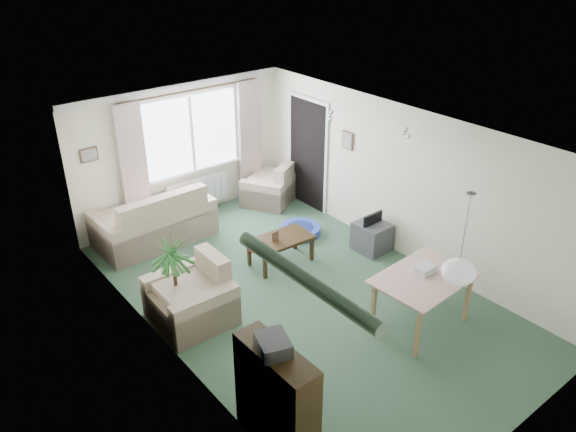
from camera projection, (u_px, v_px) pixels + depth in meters
ground at (301, 295)px, 8.02m from camera, size 6.50×6.50×0.00m
window at (191, 134)px, 9.68m from camera, size 1.80×0.03×1.30m
curtain_rod at (190, 91)px, 9.27m from camera, size 2.60×0.03×0.03m
curtain_left at (133, 164)px, 9.08m from camera, size 0.45×0.08×2.00m
curtain_right at (249, 134)px, 10.35m from camera, size 0.45×0.08×2.00m
radiator at (197, 192)px, 10.15m from camera, size 1.20×0.10×0.55m
doorway at (308, 154)px, 10.18m from camera, size 0.03×0.95×2.00m
pendant_lamp at (458, 272)px, 5.85m from camera, size 0.36×0.36×0.36m
tinsel_garland at (304, 279)px, 4.31m from camera, size 1.60×1.60×0.12m
bauble_cluster_a at (331, 113)px, 8.34m from camera, size 0.20×0.20×0.20m
bauble_cluster_b at (407, 129)px, 7.67m from camera, size 0.20×0.20×0.20m
wall_picture_back at (89, 155)px, 8.66m from camera, size 0.28×0.03×0.22m
wall_picture_right at (348, 140)px, 9.23m from camera, size 0.03×0.24×0.30m
sofa at (153, 215)px, 9.22m from camera, size 1.91×1.06×0.94m
armchair_corner at (269, 183)px, 10.54m from camera, size 1.17×1.15×0.78m
armchair_left at (190, 292)px, 7.31m from camera, size 0.96×1.01×0.89m
coffee_table at (281, 250)px, 8.69m from camera, size 1.00×0.59×0.44m
photo_frame at (275, 236)px, 8.48m from camera, size 0.12×0.04×0.16m
bookshelf at (276, 399)px, 5.46m from camera, size 0.33×0.97×1.18m
hifi_box at (273, 344)px, 5.18m from camera, size 0.38×0.42×0.14m
houseplant at (175, 280)px, 7.18m from camera, size 0.68×0.68×1.32m
dining_table at (421, 302)px, 7.25m from camera, size 1.23×0.86×0.74m
gift_box at (425, 270)px, 7.13m from camera, size 0.25×0.18×0.12m
tv_cube at (372, 237)px, 9.04m from camera, size 0.49×0.53×0.47m
pet_bed at (300, 230)px, 9.57m from camera, size 0.90×0.90×0.14m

